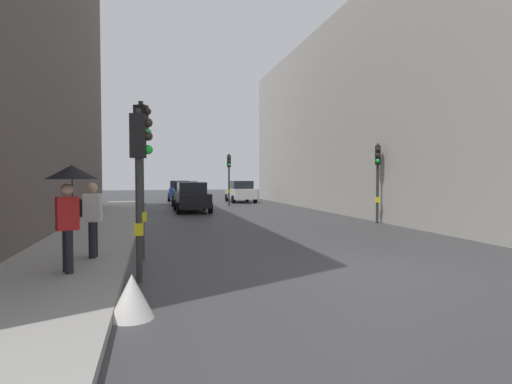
% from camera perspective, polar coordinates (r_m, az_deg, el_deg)
% --- Properties ---
extents(ground_plane, '(120.00, 120.00, 0.00)m').
position_cam_1_polar(ground_plane, '(9.50, 16.49, -10.53)').
color(ground_plane, '#38383A').
extents(sidewalk_kerb, '(2.71, 40.00, 0.16)m').
position_cam_1_polar(sidewalk_kerb, '(14.22, -22.01, -6.08)').
color(sidewalk_kerb, gray).
rests_on(sidewalk_kerb, ground).
extents(building_facade_right, '(12.00, 34.13, 11.35)m').
position_cam_1_polar(building_facade_right, '(26.85, 23.00, 9.65)').
color(building_facade_right, '#B2ADA3').
rests_on(building_facade_right, ground).
extents(traffic_light_near_left, '(0.44, 0.26, 3.37)m').
position_cam_1_polar(traffic_light_near_left, '(8.22, -15.94, 3.87)').
color(traffic_light_near_left, '#2D2D2D').
rests_on(traffic_light_near_left, ground).
extents(traffic_light_near_right, '(0.45, 0.36, 3.97)m').
position_cam_1_polar(traffic_light_near_right, '(10.75, -15.61, 5.60)').
color(traffic_light_near_right, '#2D2D2D').
rests_on(traffic_light_near_right, ground).
extents(traffic_light_mid_street, '(0.37, 0.44, 3.56)m').
position_cam_1_polar(traffic_light_mid_street, '(19.02, 16.61, 3.18)').
color(traffic_light_mid_street, '#2D2D2D').
rests_on(traffic_light_mid_street, ground).
extents(traffic_light_far_median, '(0.25, 0.43, 3.72)m').
position_cam_1_polar(traffic_light_far_median, '(29.17, -3.79, 3.06)').
color(traffic_light_far_median, '#2D2D2D').
rests_on(traffic_light_far_median, ground).
extents(car_dark_suv, '(2.04, 4.21, 1.76)m').
position_cam_1_polar(car_dark_suv, '(24.71, -8.92, -0.70)').
color(car_dark_suv, black).
rests_on(car_dark_suv, ground).
extents(car_green_estate, '(2.20, 4.29, 1.76)m').
position_cam_1_polar(car_green_estate, '(30.48, -9.76, -0.18)').
color(car_green_estate, '#2D6038').
rests_on(car_green_estate, ground).
extents(car_blue_van, '(2.17, 4.28, 1.76)m').
position_cam_1_polar(car_blue_van, '(36.69, -10.63, 0.19)').
color(car_blue_van, navy).
rests_on(car_blue_van, ground).
extents(car_white_compact, '(2.05, 4.22, 1.76)m').
position_cam_1_polar(car_white_compact, '(33.80, -2.15, 0.06)').
color(car_white_compact, silver).
rests_on(car_white_compact, ground).
extents(pedestrian_with_umbrella, '(1.00, 1.00, 2.14)m').
position_cam_1_polar(pedestrian_with_umbrella, '(8.91, -24.46, 0.49)').
color(pedestrian_with_umbrella, black).
rests_on(pedestrian_with_umbrella, sidewalk_kerb).
extents(pedestrian_with_black_backpack, '(0.63, 0.36, 1.77)m').
position_cam_1_polar(pedestrian_with_black_backpack, '(10.40, -22.05, -3.02)').
color(pedestrian_with_black_backpack, black).
rests_on(pedestrian_with_black_backpack, sidewalk_kerb).
extents(warning_sign_triangle, '(0.64, 0.64, 0.65)m').
position_cam_1_polar(warning_sign_triangle, '(6.39, -16.93, -13.75)').
color(warning_sign_triangle, silver).
rests_on(warning_sign_triangle, ground).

